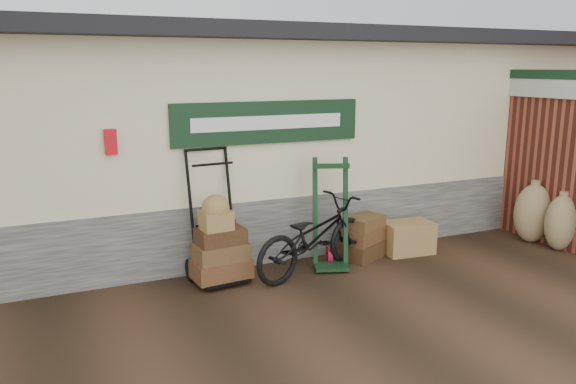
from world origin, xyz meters
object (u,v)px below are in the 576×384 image
object	(u,v)px
suitcase_stack	(364,237)
bicycle	(314,233)
wicker_hamper	(407,237)
porter_trolley	(214,214)
green_barrow	(331,214)

from	to	relation	value
suitcase_stack	bicycle	distance (m)	1.01
bicycle	wicker_hamper	bearing A→B (deg)	-100.47
porter_trolley	bicycle	distance (m)	1.31
green_barrow	suitcase_stack	xyz separation A→B (m)	(0.61, 0.14, -0.44)
green_barrow	suitcase_stack	size ratio (longest dim) A/B	2.15
green_barrow	wicker_hamper	bearing A→B (deg)	23.08
green_barrow	bicycle	bearing A→B (deg)	-136.28
wicker_hamper	green_barrow	bearing A→B (deg)	-177.38
porter_trolley	bicycle	xyz separation A→B (m)	(1.23, -0.35, -0.29)
porter_trolley	green_barrow	bearing A→B (deg)	-12.83
porter_trolley	bicycle	bearing A→B (deg)	-20.99
suitcase_stack	wicker_hamper	world-z (taller)	suitcase_stack
porter_trolley	wicker_hamper	distance (m)	2.93
green_barrow	bicycle	world-z (taller)	green_barrow
porter_trolley	suitcase_stack	world-z (taller)	porter_trolley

